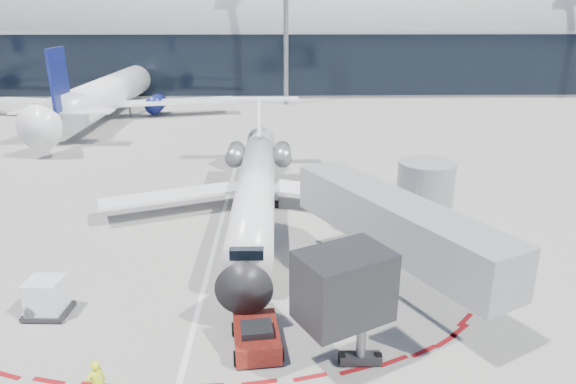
{
  "coord_description": "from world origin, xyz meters",
  "views": [
    {
      "loc": [
        3.62,
        -26.16,
        12.79
      ],
      "look_at": [
        4.23,
        1.01,
        3.17
      ],
      "focal_mm": 32.0,
      "sensor_mm": 36.0,
      "label": 1
    }
  ],
  "objects_px": {
    "regional_jet": "(256,184)",
    "uld_container": "(46,298)",
    "pushback_tug": "(256,336)",
    "ramp_worker": "(97,384)"
  },
  "relations": [
    {
      "from": "regional_jet",
      "to": "uld_container",
      "type": "xyz_separation_m",
      "value": [
        -8.83,
        -11.73,
        -1.27
      ]
    },
    {
      "from": "pushback_tug",
      "to": "ramp_worker",
      "type": "relative_size",
      "value": 2.48
    },
    {
      "from": "regional_jet",
      "to": "pushback_tug",
      "type": "distance_m",
      "value": 14.41
    },
    {
      "from": "regional_jet",
      "to": "ramp_worker",
      "type": "bearing_deg",
      "value": -105.27
    },
    {
      "from": "ramp_worker",
      "to": "uld_container",
      "type": "xyz_separation_m",
      "value": [
        -4.07,
        5.69,
        -0.06
      ]
    },
    {
      "from": "pushback_tug",
      "to": "uld_container",
      "type": "relative_size",
      "value": 2.38
    },
    {
      "from": "uld_container",
      "to": "pushback_tug",
      "type": "bearing_deg",
      "value": -12.61
    },
    {
      "from": "pushback_tug",
      "to": "ramp_worker",
      "type": "distance_m",
      "value": 6.13
    },
    {
      "from": "regional_jet",
      "to": "ramp_worker",
      "type": "relative_size",
      "value": 13.83
    },
    {
      "from": "ramp_worker",
      "to": "regional_jet",
      "type": "bearing_deg",
      "value": -144.82
    }
  ]
}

